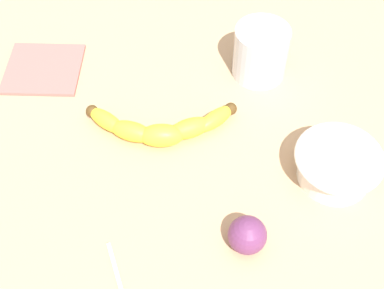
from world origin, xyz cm
name	(u,v)px	position (x,y,z in cm)	size (l,w,h in cm)	color
wooden_tabletop	(216,135)	(0.00, 0.00, 1.50)	(120.00, 120.00, 3.00)	tan
banana	(161,128)	(-8.31, 1.44, 4.77)	(22.80, 11.52, 3.55)	yellow
smoothie_glass	(260,53)	(10.95, 9.49, 7.32)	(8.84, 8.84, 8.91)	silver
ceramic_bowl	(337,164)	(13.08, -13.60, 6.10)	(12.52, 12.52, 5.20)	white
plum_fruit	(247,235)	(-2.89, -19.74, 5.56)	(5.12, 5.12, 5.12)	#6B3360
folded_napkin	(43,69)	(-23.44, 21.21, 3.30)	(12.53, 11.99, 0.60)	#BC6660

